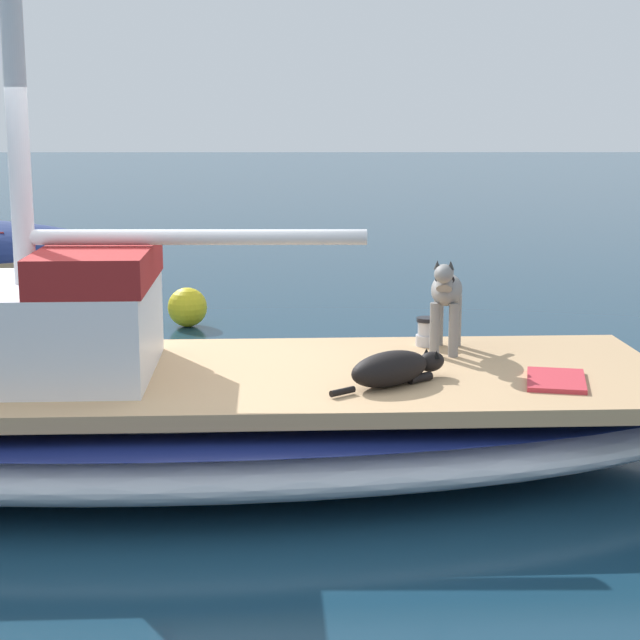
# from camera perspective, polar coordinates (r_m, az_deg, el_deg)

# --- Properties ---
(ground_plane) EXTENTS (120.00, 120.00, 0.00)m
(ground_plane) POSITION_cam_1_polar(r_m,az_deg,el_deg) (7.16, -8.10, -7.96)
(ground_plane) COLOR #143347
(sailboat_main) EXTENTS (2.84, 7.34, 0.66)m
(sailboat_main) POSITION_cam_1_polar(r_m,az_deg,el_deg) (7.06, -8.18, -5.39)
(sailboat_main) COLOR white
(sailboat_main) RESTS_ON ground
(dog_grey) EXTENTS (0.93, 0.31, 0.70)m
(dog_grey) POSITION_cam_1_polar(r_m,az_deg,el_deg) (7.45, 6.90, 1.42)
(dog_grey) COLOR gray
(dog_grey) RESTS_ON sailboat_main
(dog_black) EXTENTS (0.67, 0.79, 0.22)m
(dog_black) POSITION_cam_1_polar(r_m,az_deg,el_deg) (6.57, 4.06, -2.65)
(dog_black) COLOR black
(dog_black) RESTS_ON sailboat_main
(deck_winch) EXTENTS (0.16, 0.16, 0.21)m
(deck_winch) POSITION_cam_1_polar(r_m,az_deg,el_deg) (7.71, 5.83, -0.68)
(deck_winch) COLOR #B7B7BC
(deck_winch) RESTS_ON sailboat_main
(deck_towel) EXTENTS (0.62, 0.46, 0.03)m
(deck_towel) POSITION_cam_1_polar(r_m,az_deg,el_deg) (6.80, 12.76, -3.22)
(deck_towel) COLOR #C6333D
(deck_towel) RESTS_ON sailboat_main
(mooring_buoy) EXTENTS (0.44, 0.44, 0.44)m
(mooring_buoy) POSITION_cam_1_polar(r_m,az_deg,el_deg) (11.74, -7.25, 0.70)
(mooring_buoy) COLOR yellow
(mooring_buoy) RESTS_ON ground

